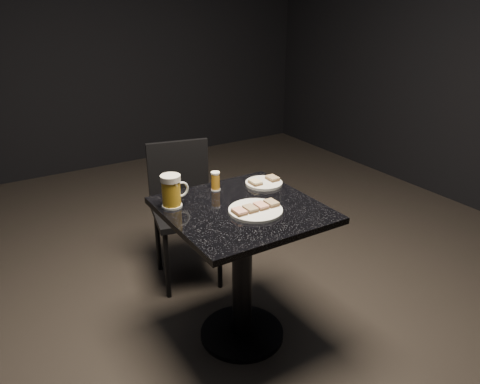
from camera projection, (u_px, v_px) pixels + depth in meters
name	position (u px, v px, depth m)	size (l,w,h in m)	color
floor	(242.00, 334.00, 2.49)	(6.00, 6.00, 0.00)	black
plate_large	(256.00, 210.00, 2.15)	(0.25, 0.25, 0.01)	white
plate_small	(264.00, 183.00, 2.45)	(0.19, 0.19, 0.01)	white
table	(242.00, 252.00, 2.29)	(0.70, 0.70, 0.75)	black
beer_mug	(172.00, 191.00, 2.17)	(0.14, 0.10, 0.16)	silver
beer_tumbler	(215.00, 181.00, 2.37)	(0.05, 0.05, 0.10)	silver
chair	(184.00, 203.00, 2.85)	(0.45, 0.45, 0.86)	black
canapes_on_plate_large	(256.00, 207.00, 2.14)	(0.23, 0.07, 0.02)	#4C3521
canapes_on_plate_small	(264.00, 180.00, 2.45)	(0.16, 0.07, 0.02)	#4C3521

